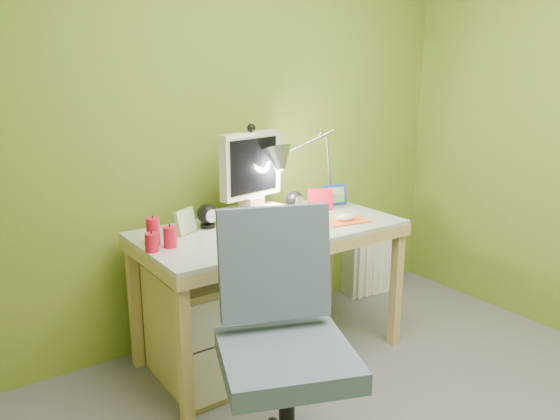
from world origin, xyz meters
TOP-DOWN VIEW (x-y plane):
  - wall_back at (0.00, 1.60)m, footprint 3.20×0.01m
  - desk at (0.06, 1.18)m, footprint 1.34×0.68m
  - monitor at (0.06, 1.36)m, footprint 0.45×0.31m
  - speaker_left at (-0.21, 1.34)m, footprint 0.11×0.11m
  - speaker_right at (0.33, 1.34)m, footprint 0.11×0.11m
  - keyboard at (-0.02, 1.04)m, footprint 0.43×0.17m
  - mousepad at (0.44, 1.04)m, footprint 0.26×0.20m
  - mouse at (0.44, 1.04)m, footprint 0.12×0.08m
  - amber_tumbler at (0.24, 1.10)m, footprint 0.07×0.07m
  - candle_cluster at (-0.54, 1.19)m, footprint 0.20×0.18m
  - photo_frame_red at (0.48, 1.30)m, footprint 0.13×0.09m
  - photo_frame_blue at (0.62, 1.34)m, footprint 0.14×0.05m
  - photo_frame_green at (-0.34, 1.32)m, footprint 0.13×0.09m
  - desk_lamp at (0.51, 1.36)m, footprint 0.63×0.37m
  - task_chair at (-0.37, 0.42)m, footprint 0.70×0.70m
  - radiator at (1.10, 1.50)m, footprint 0.40×0.20m

SIDE VIEW (x-z plane):
  - radiator at x=1.10m, z-range 0.00..0.38m
  - desk at x=0.06m, z-range 0.00..0.72m
  - task_chair at x=-0.37m, z-range 0.00..0.97m
  - mousepad at x=0.44m, z-range 0.72..0.72m
  - keyboard at x=-0.02m, z-range 0.72..0.74m
  - mouse at x=0.44m, z-range 0.72..0.75m
  - amber_tumbler at x=0.24m, z-range 0.72..0.80m
  - photo_frame_green at x=-0.34m, z-range 0.72..0.83m
  - speaker_right at x=0.33m, z-range 0.72..0.83m
  - photo_frame_blue at x=0.62m, z-range 0.72..0.83m
  - photo_frame_red at x=0.48m, z-range 0.72..0.84m
  - speaker_left at x=-0.21m, z-range 0.72..0.84m
  - candle_cluster at x=-0.54m, z-range 0.72..0.84m
  - monitor at x=0.06m, z-range 0.72..1.28m
  - desk_lamp at x=0.51m, z-range 0.72..1.35m
  - wall_back at x=0.00m, z-range 0.00..2.40m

